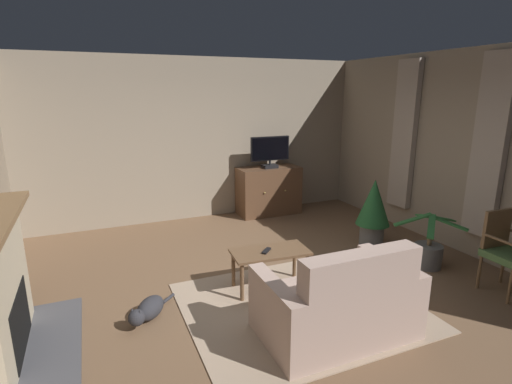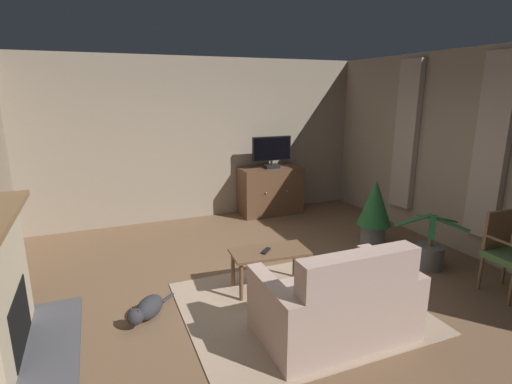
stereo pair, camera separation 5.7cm
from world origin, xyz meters
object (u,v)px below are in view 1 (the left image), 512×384
Objects in this scene: tv_remote at (266,251)px; side_chair_far_end at (506,249)px; coffee_table at (270,256)px; potted_plant_small_fern_corner at (373,208)px; television at (270,151)px; tv_cabinet at (268,192)px; sofa_floral at (339,305)px; cat at (148,310)px; potted_plant_on_hearth_side at (428,252)px.

tv_remote is 0.18× the size of side_chair_far_end.
potted_plant_small_fern_corner is (1.99, 0.65, 0.16)m from coffee_table.
tv_remote is at bearing -115.72° from television.
potted_plant_small_fern_corner reaches higher than tv_cabinet.
side_chair_far_end is at bearing 0.09° from sofa_floral.
coffee_table is 2.10m from potted_plant_small_fern_corner.
tv_remote is 1.11m from sofa_floral.
sofa_floral is 2.50m from potted_plant_small_fern_corner.
coffee_table is at bearing 4.68° from cat.
potted_plant_on_hearth_side is at bearing -51.03° from tv_remote.
potted_plant_small_fern_corner reaches higher than tv_remote.
potted_plant_small_fern_corner is (0.77, -1.97, -0.62)m from television.
potted_plant_small_fern_corner is at bearing 100.33° from potted_plant_on_hearth_side.
cat is at bearing -133.76° from television.
sofa_floral is 2.24m from side_chair_far_end.
potted_plant_small_fern_corner is (-0.44, 1.73, 0.05)m from side_chair_far_end.
coffee_table is (-1.22, -2.62, -0.78)m from television.
side_chair_far_end is 0.91m from potted_plant_on_hearth_side.
potted_plant_small_fern_corner is at bearing -26.30° from tv_remote.
tv_remote is (-1.27, -2.68, 0.07)m from tv_cabinet.
side_chair_far_end is at bearing -24.01° from coffee_table.
side_chair_far_end is (1.21, -3.75, 0.09)m from tv_cabinet.
television is at bearing 19.95° from tv_remote.
cat is (-2.62, -2.79, -0.30)m from tv_cabinet.
cat is (-2.62, -2.73, -1.07)m from television.
potted_plant_on_hearth_side is at bearing -79.67° from potted_plant_small_fern_corner.
potted_plant_on_hearth_side is (0.94, -2.89, -0.99)m from television.
coffee_table is 5.36× the size of tv_remote.
potted_plant_on_hearth_side is (2.21, -0.26, -0.29)m from tv_remote.
tv_cabinet reaches higher than cat.
television reaches higher than potted_plant_on_hearth_side.
tv_cabinet is 3.84m from cat.
tv_cabinet is 1.25× the size of coffee_table.
television is 4.35× the size of tv_remote.
potted_plant_on_hearth_side is 3.56m from cat.
potted_plant_small_fern_corner is 3.50m from cat.
potted_plant_on_hearth_side is (-0.28, 0.81, -0.31)m from side_chair_far_end.
sofa_floral is at bearing -31.25° from cat.
coffee_table is at bearing -161.86° from potted_plant_small_fern_corner.
potted_plant_small_fern_corner is 1.24× the size of potted_plant_on_hearth_side.
sofa_floral is 2.55× the size of cat.
sofa_floral reaches higher than potted_plant_on_hearth_side.
side_chair_far_end is (1.21, -3.70, -0.68)m from television.
tv_remote is at bearing 103.17° from sofa_floral.
tv_cabinet is 0.81× the size of sofa_floral.
sofa_floral is at bearing -105.34° from television.
television reaches higher than sofa_floral.
tv_remote is at bearing -166.12° from coffee_table.
cat is at bearing 148.75° from sofa_floral.
cat is at bearing -167.27° from potted_plant_small_fern_corner.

